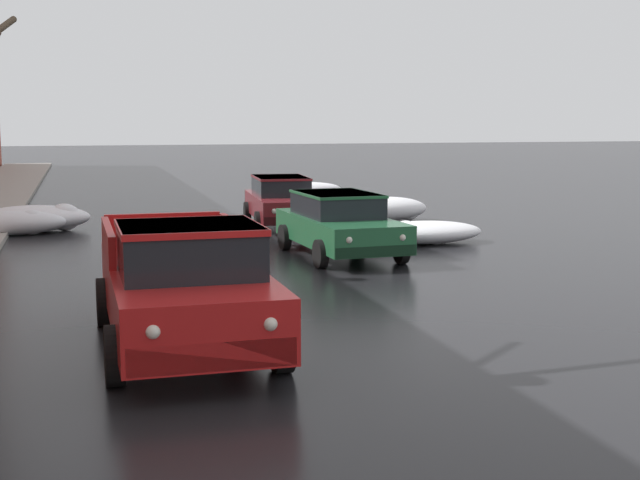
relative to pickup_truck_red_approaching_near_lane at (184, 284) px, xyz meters
The scene contains 8 objects.
snow_bank_along_left_kerb 15.19m from the pickup_truck_red_approaching_near_lane, 60.17° to the left, with size 2.59×1.26×0.72m.
snow_bank_mid_block_left 13.09m from the pickup_truck_red_approaching_near_lane, 103.63° to the left, with size 2.91×1.09×0.66m.
snow_bank_near_corner_right 22.89m from the pickup_truck_red_approaching_near_lane, 71.81° to the left, with size 2.90×1.22×0.64m.
snow_bank_along_right_kerb 13.65m from the pickup_truck_red_approaching_near_lane, 100.75° to the left, with size 3.09×1.49×0.74m.
snow_bank_far_right_pile 10.80m from the pickup_truck_red_approaching_near_lane, 51.04° to the left, with size 3.08×1.49×0.57m.
pickup_truck_red_approaching_near_lane is the anchor object (origin of this frame).
sedan_green_parked_kerbside_close 8.24m from the pickup_truck_red_approaching_near_lane, 58.93° to the left, with size 2.16×4.43×1.42m.
sedan_maroon_parked_kerbside_mid 13.34m from the pickup_truck_red_approaching_near_lane, 71.64° to the left, with size 2.08×4.49×1.42m.
Camera 1 is at (-3.28, -2.13, 3.07)m, focal length 48.79 mm.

